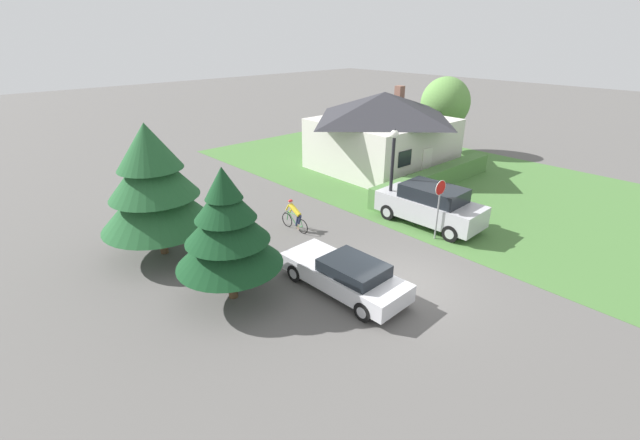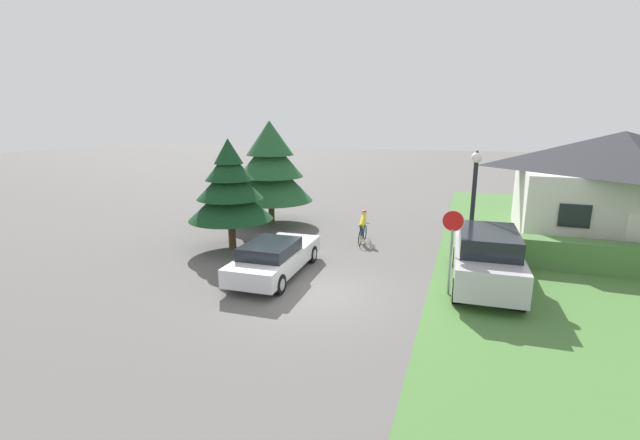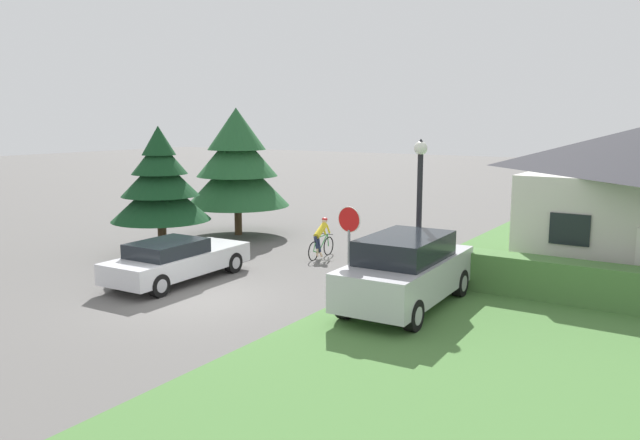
{
  "view_description": "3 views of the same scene",
  "coord_description": "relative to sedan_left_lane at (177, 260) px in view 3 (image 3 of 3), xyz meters",
  "views": [
    {
      "loc": [
        -11.13,
        -7.79,
        8.36
      ],
      "look_at": [
        -0.08,
        4.35,
        1.1
      ],
      "focal_mm": 24.0,
      "sensor_mm": 36.0,
      "label": 1
    },
    {
      "loc": [
        4.31,
        -11.93,
        5.34
      ],
      "look_at": [
        -1.32,
        4.17,
        1.36
      ],
      "focal_mm": 24.0,
      "sensor_mm": 36.0,
      "label": 2
    },
    {
      "loc": [
        11.7,
        -12.08,
        4.85
      ],
      "look_at": [
        0.52,
        5.3,
        1.52
      ],
      "focal_mm": 35.0,
      "sensor_mm": 36.0,
      "label": 3
    }
  ],
  "objects": [
    {
      "name": "ground_plane",
      "position": [
        1.91,
        -1.04,
        -0.66
      ],
      "size": [
        140.0,
        140.0,
        0.0
      ],
      "primitive_type": "plane",
      "color": "#5B5956"
    },
    {
      "name": "hedge_row",
      "position": [
        11.52,
        4.11,
        -0.1
      ],
      "size": [
        10.47,
        0.9,
        1.11
      ],
      "primitive_type": "cube",
      "color": "#4C7A3D",
      "rests_on": "ground"
    },
    {
      "name": "sedan_left_lane",
      "position": [
        0.0,
        0.0,
        0.0
      ],
      "size": [
        1.95,
        4.84,
        1.3
      ],
      "rotation": [
        0.0,
        0.0,
        1.6
      ],
      "color": "silver",
      "rests_on": "ground"
    },
    {
      "name": "cyclist",
      "position": [
        1.92,
        5.11,
        0.04
      ],
      "size": [
        0.44,
        1.74,
        1.43
      ],
      "rotation": [
        0.0,
        0.0,
        1.61
      ],
      "color": "black",
      "rests_on": "ground"
    },
    {
      "name": "parked_suv_right",
      "position": [
        6.97,
        1.33,
        0.31
      ],
      "size": [
        2.19,
        5.01,
        1.91
      ],
      "rotation": [
        0.0,
        0.0,
        1.61
      ],
      "color": "#B7B7BC",
      "rests_on": "ground"
    },
    {
      "name": "stop_sign",
      "position": [
        5.87,
        0.25,
        1.23
      ],
      "size": [
        0.66,
        0.07,
        2.7
      ],
      "rotation": [
        0.0,
        0.0,
        3.07
      ],
      "color": "gray",
      "rests_on": "ground"
    },
    {
      "name": "street_lamp",
      "position": [
        6.44,
        3.28,
        2.13
      ],
      "size": [
        0.38,
        0.38,
        4.32
      ],
      "color": "black",
      "rests_on": "ground"
    },
    {
      "name": "conifer_tall_near",
      "position": [
        -3.09,
        2.33,
        1.93
      ],
      "size": [
        3.51,
        3.51,
        4.64
      ],
      "color": "#4C3823",
      "rests_on": "ground"
    },
    {
      "name": "conifer_tall_far",
      "position": [
        -3.48,
        6.99,
        2.35
      ],
      "size": [
        4.36,
        4.36,
        5.34
      ],
      "color": "#4C3823",
      "rests_on": "ground"
    }
  ]
}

